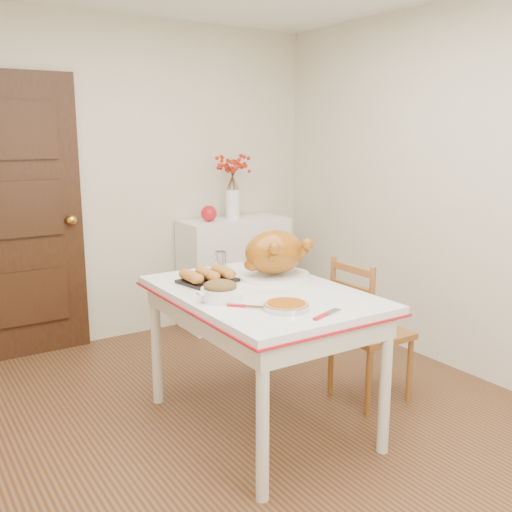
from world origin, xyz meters
TOP-DOWN VIEW (x-y plane):
  - floor at (0.00, 0.00)m, footprint 3.50×4.00m
  - wall_back at (0.00, 2.00)m, footprint 3.50×0.00m
  - wall_right at (1.75, 0.00)m, footprint 0.00×4.00m
  - door_back at (-0.70, 1.97)m, footprint 0.85×0.06m
  - sideboard at (0.96, 1.78)m, footprint 0.92×0.41m
  - kitchen_table at (0.14, 0.12)m, footprint 0.91×1.33m
  - chair_oak at (0.91, 0.05)m, footprint 0.40×0.40m
  - berry_vase at (0.95, 1.78)m, footprint 0.27×0.27m
  - apple at (0.72, 1.78)m, footprint 0.13×0.13m
  - turkey_platter at (0.36, 0.31)m, footprint 0.45×0.37m
  - pumpkin_pie at (0.05, -0.24)m, footprint 0.25×0.25m
  - stuffing_dish at (-0.14, 0.08)m, footprint 0.26×0.21m
  - rolls_tray at (-0.02, 0.43)m, footprint 0.33×0.28m
  - pie_server at (0.16, -0.41)m, footprint 0.22×0.13m
  - carving_knife at (-0.07, -0.13)m, footprint 0.23×0.23m
  - drinking_glass at (0.19, 0.65)m, footprint 0.08×0.08m
  - shaker_pair at (0.49, 0.61)m, footprint 0.10×0.05m

SIDE VIEW (x-z plane):
  - floor at x=0.00m, z-range 0.00..0.00m
  - kitchen_table at x=0.14m, z-range 0.00..0.80m
  - chair_oak at x=0.91m, z-range 0.00..0.90m
  - sideboard at x=0.96m, z-range 0.00..0.92m
  - pie_server at x=0.16m, z-range 0.80..0.81m
  - carving_knife at x=-0.07m, z-range 0.80..0.81m
  - pumpkin_pie at x=0.05m, z-range 0.80..0.84m
  - rolls_tray at x=-0.02m, z-range 0.80..0.88m
  - shaker_pair at x=0.49m, z-range 0.80..0.89m
  - stuffing_dish at x=-0.14m, z-range 0.80..0.90m
  - drinking_glass at x=0.19m, z-range 0.80..0.91m
  - turkey_platter at x=0.36m, z-range 0.80..1.07m
  - apple at x=0.72m, z-range 0.92..1.05m
  - door_back at x=-0.70m, z-range 0.00..2.06m
  - berry_vase at x=0.95m, z-range 0.92..1.43m
  - wall_back at x=0.00m, z-range 0.00..2.50m
  - wall_right at x=1.75m, z-range 0.00..2.50m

